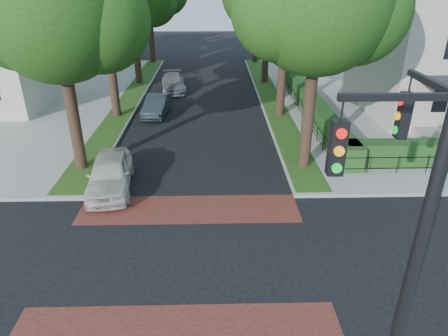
{
  "coord_description": "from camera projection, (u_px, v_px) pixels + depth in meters",
  "views": [
    {
      "loc": [
        1.09,
        -10.89,
        8.76
      ],
      "look_at": [
        1.45,
        3.78,
        1.6
      ],
      "focal_mm": 32.0,
      "sensor_mm": 36.0,
      "label": 1
    }
  ],
  "objects": [
    {
      "name": "parked_car_front",
      "position": [
        110.0,
        173.0,
        17.71
      ],
      "size": [
        2.37,
        4.74,
        1.55
      ],
      "primitive_type": "imported",
      "rotation": [
        0.0,
        0.0,
        0.12
      ],
      "color": "beige",
      "rests_on": "ground"
    },
    {
      "name": "grass_strip_nw",
      "position": [
        130.0,
        98.0,
        30.58
      ],
      "size": [
        1.6,
        29.8,
        0.02
      ],
      "primitive_type": "cube",
      "color": "#254714",
      "rests_on": "sidewalk_nw"
    },
    {
      "name": "parked_car_middle",
      "position": [
        157.0,
        105.0,
        27.2
      ],
      "size": [
        1.71,
        4.14,
        1.33
      ],
      "primitive_type": "imported",
      "rotation": [
        0.0,
        0.0,
        -0.08
      ],
      "color": "#212B32",
      "rests_on": "ground"
    },
    {
      "name": "parked_car_rear",
      "position": [
        173.0,
        83.0,
        32.83
      ],
      "size": [
        2.47,
        4.8,
        1.33
      ],
      "primitive_type": "imported",
      "rotation": [
        0.0,
        0.0,
        0.14
      ],
      "color": "gray",
      "rests_on": "ground"
    },
    {
      "name": "crosswalk_far",
      "position": [
        189.0,
        209.0,
        16.48
      ],
      "size": [
        9.0,
        2.2,
        0.01
      ],
      "primitive_type": "cube",
      "color": "maroon",
      "rests_on": "ground"
    },
    {
      "name": "crosswalk_near",
      "position": [
        177.0,
        335.0,
        10.73
      ],
      "size": [
        9.0,
        2.2,
        0.01
      ],
      "primitive_type": "cube",
      "color": "maroon",
      "rests_on": "ground"
    },
    {
      "name": "tree_left_near",
      "position": [
        60.0,
        13.0,
        16.79
      ],
      "size": [
        7.5,
        6.45,
        10.2
      ],
      "color": "black",
      "rests_on": "sidewalk_nw"
    },
    {
      "name": "grass_strip_ne",
      "position": [
        270.0,
        97.0,
        30.81
      ],
      "size": [
        1.6,
        29.8,
        0.02
      ],
      "primitive_type": "cube",
      "color": "#254714",
      "rests_on": "sidewalk_ne"
    },
    {
      "name": "house_left_far",
      "position": [
        48.0,
        15.0,
        39.8
      ],
      "size": [
        10.0,
        9.0,
        10.14
      ],
      "color": "beige",
      "rests_on": "sidewalk_nw"
    },
    {
      "name": "hedge_main_road",
      "position": [
        313.0,
        105.0,
        26.92
      ],
      "size": [
        1.0,
        18.0,
        1.2
      ],
      "primitive_type": "cube",
      "color": "#224919",
      "rests_on": "sidewalk_ne"
    },
    {
      "name": "fence_main_road",
      "position": [
        301.0,
        108.0,
        26.96
      ],
      "size": [
        0.06,
        18.0,
        0.9
      ],
      "primitive_type": null,
      "color": "black",
      "rests_on": "sidewalk_ne"
    },
    {
      "name": "traffic_signal",
      "position": [
        413.0,
        208.0,
        7.68
      ],
      "size": [
        2.17,
        2.0,
        8.0
      ],
      "color": "black",
      "rests_on": "sidewalk_se"
    },
    {
      "name": "ground",
      "position": [
        184.0,
        259.0,
        13.6
      ],
      "size": [
        120.0,
        120.0,
        0.0
      ],
      "primitive_type": "plane",
      "color": "black",
      "rests_on": "ground"
    },
    {
      "name": "tree_right_near",
      "position": [
        320.0,
        3.0,
        16.88
      ],
      "size": [
        7.75,
        6.67,
        10.66
      ],
      "color": "black",
      "rests_on": "sidewalk_ne"
    }
  ]
}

